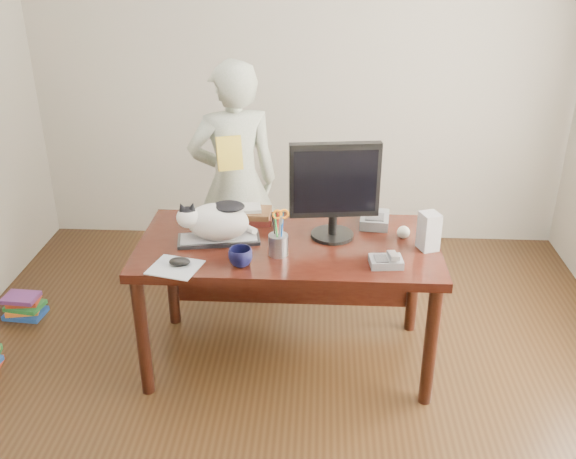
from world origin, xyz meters
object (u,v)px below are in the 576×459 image
(mouse, at_px, (180,262))
(book_stack, at_px, (250,215))
(calculator, at_px, (375,220))
(speaker, at_px, (429,231))
(book_pile_b, at_px, (24,306))
(desk, at_px, (289,260))
(person, at_px, (235,184))
(cat, at_px, (215,220))
(phone, at_px, (387,261))
(pen_cup, at_px, (278,242))
(keyboard, at_px, (219,239))
(baseball, at_px, (403,232))
(monitor, at_px, (334,186))
(coffee_mug, at_px, (240,257))

(mouse, xyz_separation_m, book_stack, (0.29, 0.55, 0.02))
(calculator, bearing_deg, speaker, -41.36)
(calculator, distance_m, book_pile_b, 2.31)
(desk, height_order, speaker, speaker)
(person, bearing_deg, book_stack, 88.36)
(cat, height_order, book_pile_b, cat)
(phone, distance_m, book_pile_b, 2.40)
(cat, relative_size, book_stack, 1.63)
(mouse, bearing_deg, calculator, 43.09)
(pen_cup, bearing_deg, keyboard, 157.63)
(cat, bearing_deg, person, 79.88)
(keyboard, height_order, baseball, baseball)
(pen_cup, bearing_deg, person, 111.10)
(cat, height_order, calculator, cat)
(keyboard, relative_size, mouse, 3.80)
(keyboard, distance_m, baseball, 0.99)
(monitor, height_order, person, person)
(desk, relative_size, book_stack, 6.16)
(pen_cup, relative_size, baseball, 3.71)
(pen_cup, distance_m, baseball, 0.70)
(phone, bearing_deg, cat, 161.12)
(desk, distance_m, keyboard, 0.41)
(desk, distance_m, cat, 0.48)
(desk, relative_size, keyboard, 3.51)
(pen_cup, relative_size, person, 0.16)
(desk, bearing_deg, keyboard, -167.22)
(cat, height_order, phone, cat)
(desk, bearing_deg, phone, -31.40)
(cat, bearing_deg, desk, 2.98)
(keyboard, relative_size, person, 0.29)
(desk, xyz_separation_m, keyboard, (-0.37, -0.08, 0.16))
(cat, bearing_deg, coffee_mug, -67.76)
(speaker, bearing_deg, cat, 158.41)
(monitor, distance_m, pen_cup, 0.42)
(cat, xyz_separation_m, phone, (0.89, -0.22, -0.10))
(book_stack, bearing_deg, person, 104.30)
(keyboard, xyz_separation_m, baseball, (0.99, 0.09, 0.02))
(pen_cup, relative_size, book_pile_b, 0.99)
(monitor, bearing_deg, book_stack, 150.63)
(person, bearing_deg, baseball, 128.18)
(monitor, relative_size, person, 0.34)
(mouse, bearing_deg, book_pile_b, 166.22)
(speaker, xyz_separation_m, calculator, (-0.26, 0.28, -0.07))
(mouse, relative_size, baseball, 1.75)
(desk, xyz_separation_m, speaker, (0.73, -0.11, 0.25))
(mouse, xyz_separation_m, calculator, (1.00, 0.55, 0.01))
(mouse, distance_m, phone, 1.03)
(pen_cup, bearing_deg, phone, -8.92)
(person, bearing_deg, speaker, 126.54)
(coffee_mug, xyz_separation_m, phone, (0.72, 0.04, -0.02))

